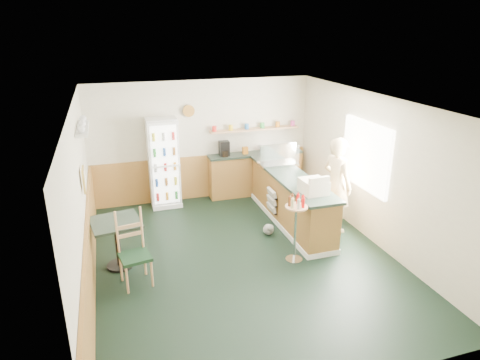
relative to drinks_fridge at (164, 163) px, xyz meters
name	(u,v)px	position (x,y,z in m)	size (l,w,h in m)	color
ground	(243,258)	(0.93, -2.74, -0.98)	(6.00, 6.00, 0.00)	black
room_envelope	(218,164)	(0.70, -2.01, 0.54)	(5.04, 6.02, 2.72)	beige
service_counter	(290,201)	(2.28, -1.67, -0.52)	(0.68, 3.01, 1.01)	#A87236
back_counter	(255,172)	(2.12, 0.06, -0.44)	(2.24, 0.42, 1.69)	#A87236
drinks_fridge	(164,163)	(0.00, 0.00, 0.00)	(0.65, 0.54, 1.96)	white
display_case	(278,155)	(2.28, -0.94, 0.26)	(0.80, 0.42, 0.46)	silver
cash_register	(313,186)	(2.28, -2.60, 0.15)	(0.42, 0.45, 0.25)	beige
shopkeeper	(337,185)	(2.98, -2.21, -0.05)	(0.62, 0.45, 1.87)	tan
condiment_stand	(296,219)	(1.75, -3.06, -0.21)	(0.38, 0.38, 1.18)	silver
newspaper_rack	(272,201)	(1.93, -1.54, -0.51)	(0.09, 0.40, 0.48)	black
cafe_table	(117,235)	(-1.12, -2.38, -0.39)	(0.87, 0.87, 0.84)	black
cafe_chair	(134,245)	(-0.89, -2.88, -0.36)	(0.52, 0.52, 1.20)	black
dog_doorstop	(269,229)	(1.67, -2.06, -0.86)	(0.21, 0.27, 0.25)	gray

